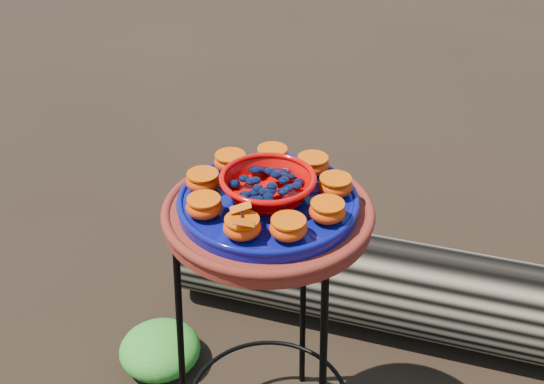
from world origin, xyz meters
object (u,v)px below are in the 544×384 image
at_px(plant_stand, 269,342).
at_px(driftwood_log, 425,292).
at_px(terracotta_saucer, 268,215).
at_px(cobalt_plate, 268,203).
at_px(red_bowl, 268,188).

bearing_deg(plant_stand, driftwood_log, 66.71).
relative_size(plant_stand, terracotta_saucer, 1.62).
xyz_separation_m(cobalt_plate, red_bowl, (0.00, 0.00, 0.04)).
relative_size(terracotta_saucer, cobalt_plate, 1.17).
xyz_separation_m(cobalt_plate, driftwood_log, (0.25, 0.58, -0.60)).
bearing_deg(plant_stand, terracotta_saucer, 0.00).
height_order(plant_stand, cobalt_plate, cobalt_plate).
xyz_separation_m(plant_stand, red_bowl, (0.00, 0.00, 0.44)).
distance_m(plant_stand, cobalt_plate, 0.40).
bearing_deg(driftwood_log, red_bowl, -113.29).
bearing_deg(plant_stand, red_bowl, 0.00).
bearing_deg(terracotta_saucer, driftwood_log, 66.71).
bearing_deg(driftwood_log, plant_stand, -113.29).
bearing_deg(red_bowl, cobalt_plate, 0.00).
height_order(cobalt_plate, driftwood_log, cobalt_plate).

